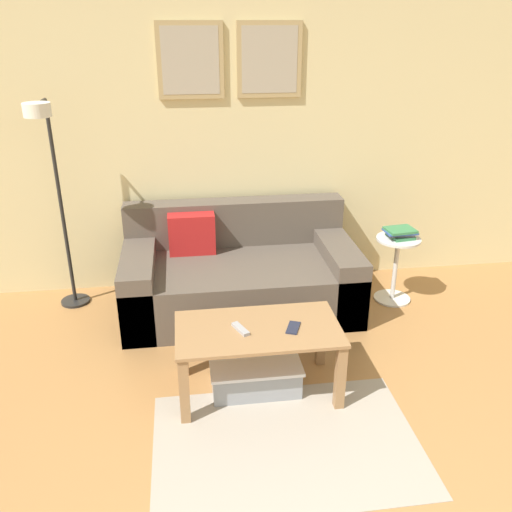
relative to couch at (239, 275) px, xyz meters
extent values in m
cube|color=beige|center=(0.25, 0.50, 1.01)|extent=(5.60, 0.06, 2.55)
cube|color=tan|center=(-0.29, 0.46, 1.55)|extent=(0.49, 0.02, 0.55)
cube|color=#ADA38E|center=(-0.29, 0.45, 1.55)|extent=(0.42, 0.01, 0.48)
cube|color=tan|center=(0.30, 0.46, 1.55)|extent=(0.49, 0.02, 0.55)
cube|color=#ADA38E|center=(0.30, 0.45, 1.55)|extent=(0.42, 0.01, 0.48)
cube|color=#A39989|center=(0.08, -1.58, -0.26)|extent=(1.43, 0.97, 0.01)
cube|color=brown|center=(0.01, -0.05, -0.06)|extent=(1.77, 0.96, 0.40)
cube|color=brown|center=(0.01, 0.33, 0.32)|extent=(1.77, 0.20, 0.36)
cube|color=brown|center=(-0.76, -0.05, 0.00)|extent=(0.24, 0.96, 0.52)
cube|color=brown|center=(0.77, -0.05, 0.00)|extent=(0.24, 0.96, 0.52)
cube|color=red|center=(-0.35, 0.16, 0.30)|extent=(0.36, 0.14, 0.32)
cube|color=#997047|center=(0.00, -1.09, 0.17)|extent=(0.97, 0.53, 0.02)
cube|color=#997047|center=(-0.45, -1.32, -0.06)|extent=(0.06, 0.06, 0.42)
cube|color=#997047|center=(0.44, -1.32, -0.06)|extent=(0.06, 0.06, 0.42)
cube|color=#997047|center=(-0.45, -0.87, -0.06)|extent=(0.06, 0.06, 0.42)
cube|color=#997047|center=(0.44, -0.87, -0.06)|extent=(0.06, 0.06, 0.42)
cube|color=gray|center=(-0.02, -1.07, -0.18)|extent=(0.53, 0.32, 0.17)
cube|color=silver|center=(-0.02, -1.07, -0.08)|extent=(0.56, 0.35, 0.02)
cylinder|color=black|center=(-1.31, 0.23, -0.26)|extent=(0.22, 0.22, 0.02)
cylinder|color=black|center=(-1.31, 0.23, 0.54)|extent=(0.03, 0.03, 1.57)
cylinder|color=black|center=(-1.31, 0.10, 1.33)|extent=(0.02, 0.26, 0.02)
cylinder|color=white|center=(-1.31, -0.04, 1.30)|extent=(0.18, 0.18, 0.09)
cylinder|color=silver|center=(1.25, -0.08, -0.26)|extent=(0.29, 0.29, 0.01)
cylinder|color=silver|center=(1.25, -0.08, 0.00)|extent=(0.04, 0.04, 0.51)
cylinder|color=silver|center=(1.25, -0.08, 0.26)|extent=(0.34, 0.34, 0.02)
cube|color=#387F4C|center=(1.27, -0.07, 0.28)|extent=(0.19, 0.20, 0.02)
cube|color=#4C4C51|center=(1.26, -0.07, 0.31)|extent=(0.20, 0.15, 0.02)
cube|color=#335199|center=(1.26, -0.07, 0.32)|extent=(0.24, 0.17, 0.01)
cube|color=#387F4C|center=(1.25, -0.08, 0.34)|extent=(0.24, 0.20, 0.02)
cube|color=#99999E|center=(-0.11, -1.11, 0.19)|extent=(0.10, 0.15, 0.02)
cube|color=#1E2338|center=(0.20, -1.13, 0.18)|extent=(0.11, 0.15, 0.01)
camera|label=1|loc=(-0.39, -3.80, 1.84)|focal=38.00mm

